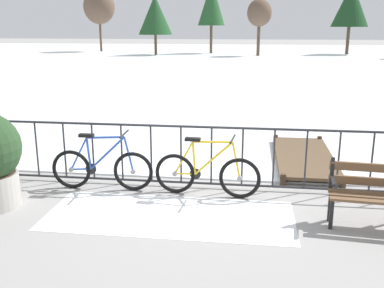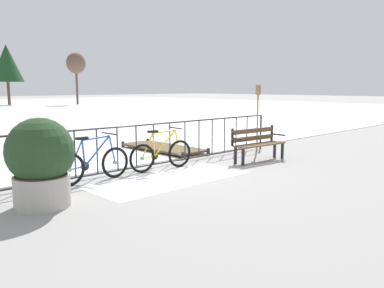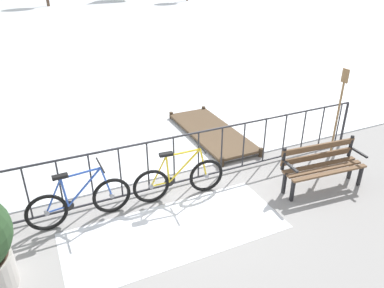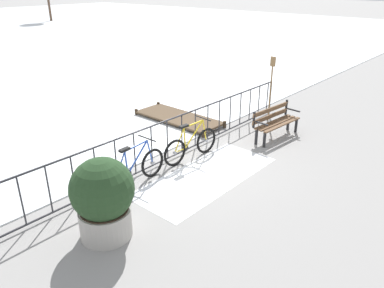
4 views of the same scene
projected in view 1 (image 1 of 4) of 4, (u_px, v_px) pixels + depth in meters
ground_plane at (196, 187)px, 7.56m from camera, size 160.00×160.00×0.00m
frozen_pond at (241, 60)px, 34.75m from camera, size 80.00×56.00×0.03m
snow_patch at (170, 215)px, 6.44m from camera, size 3.55×1.47×0.01m
railing_fence at (196, 156)px, 7.42m from camera, size 9.06×0.06×1.07m
bicycle_near_railing at (102, 168)px, 7.39m from camera, size 1.71×0.52×0.97m
bicycle_second at (207, 174)px, 7.12m from camera, size 1.71×0.52×0.97m
wooden_dock at (304, 156)px, 8.92m from camera, size 1.10×2.93×0.20m
tree_far_west at (211, 3)px, 41.83m from camera, size 2.56×2.56×6.67m
tree_west_mid at (99, 7)px, 44.76m from camera, size 3.12×3.12×6.14m
tree_east_mid at (155, 15)px, 39.60m from camera, size 3.00×3.00×5.21m
tree_far_east at (351, 5)px, 40.14m from camera, size 3.30×3.30×6.37m
tree_extra at (259, 13)px, 38.48m from camera, size 2.12×2.12×4.83m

